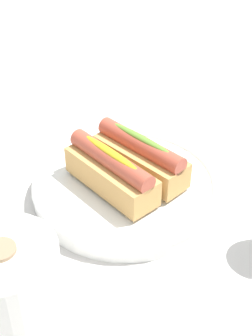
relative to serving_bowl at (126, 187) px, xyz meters
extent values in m
plane|color=beige|center=(-0.01, -0.02, -0.02)|extent=(2.40, 2.40, 0.00)
cylinder|color=white|center=(0.00, 0.00, 0.00)|extent=(0.27, 0.27, 0.02)
torus|color=white|center=(0.00, 0.00, 0.01)|extent=(0.27, 0.27, 0.01)
cube|color=tan|center=(-0.01, -0.03, 0.03)|extent=(0.16, 0.09, 0.04)
cylinder|color=#B24C38|center=(-0.01, -0.03, 0.06)|extent=(0.15, 0.06, 0.03)
ellipsoid|color=olive|center=(-0.01, -0.03, 0.07)|extent=(0.11, 0.04, 0.01)
cube|color=tan|center=(0.01, 0.03, 0.03)|extent=(0.16, 0.10, 0.04)
cylinder|color=#B24C38|center=(0.01, 0.03, 0.06)|extent=(0.15, 0.07, 0.03)
ellipsoid|color=gold|center=(0.01, 0.03, 0.07)|extent=(0.11, 0.05, 0.01)
cylinder|color=white|center=(-0.02, 0.26, 0.05)|extent=(0.11, 0.11, 0.13)
cylinder|color=#997A5B|center=(-0.02, 0.26, 0.12)|extent=(0.03, 0.03, 0.00)
camera|label=1|loc=(-0.28, 0.48, 0.45)|focal=52.35mm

